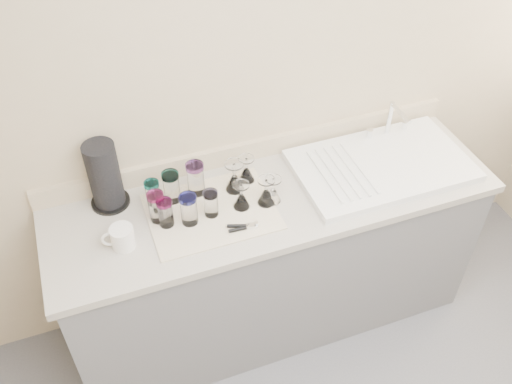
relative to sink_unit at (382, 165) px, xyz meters
name	(u,v)px	position (x,y,z in m)	size (l,w,h in m)	color
room_envelope	(472,326)	(-0.55, -1.20, 0.64)	(3.54, 3.50, 2.52)	#56565B
counter_unit	(272,260)	(-0.55, 0.00, -0.47)	(2.06, 0.62, 0.90)	slate
sink_unit	(382,165)	(0.00, 0.00, 0.00)	(0.82, 0.50, 0.22)	white
dish_towel	(211,211)	(-0.85, -0.01, -0.02)	(0.55, 0.42, 0.01)	white
tumbler_teal	(153,194)	(-1.07, 0.12, 0.06)	(0.07, 0.07, 0.13)	white
tumbler_cyan	(171,187)	(-0.99, 0.12, 0.07)	(0.08, 0.08, 0.15)	white
tumbler_purple	(196,178)	(-0.87, 0.13, 0.07)	(0.08, 0.08, 0.16)	white
tumbler_magenta	(165,213)	(-1.05, -0.02, 0.06)	(0.07, 0.07, 0.13)	white
tumbler_blue	(189,209)	(-0.95, -0.04, 0.06)	(0.07, 0.07, 0.15)	white
tumbler_lavender	(211,203)	(-0.85, -0.02, 0.05)	(0.06, 0.06, 0.13)	white
tumbler_extra	(157,207)	(-1.07, 0.03, 0.06)	(0.07, 0.07, 0.15)	white
goblet_back_left	(235,180)	(-0.71, 0.09, 0.04)	(0.08, 0.08, 0.15)	white
goblet_back_right	(246,173)	(-0.63, 0.13, 0.03)	(0.07, 0.07, 0.13)	white
goblet_front_left	(241,199)	(-0.71, -0.02, 0.03)	(0.07, 0.07, 0.13)	white
goblet_front_right	(266,195)	(-0.60, -0.04, 0.04)	(0.08, 0.08, 0.14)	white
goblet_extra	(273,193)	(-0.57, -0.04, 0.03)	(0.07, 0.07, 0.13)	white
can_opener	(243,227)	(-0.75, -0.15, 0.00)	(0.13, 0.06, 0.02)	silver
white_mug	(122,237)	(-1.25, -0.07, 0.03)	(0.14, 0.11, 0.10)	white
paper_towel_roll	(105,176)	(-1.25, 0.21, 0.14)	(0.17, 0.17, 0.32)	black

